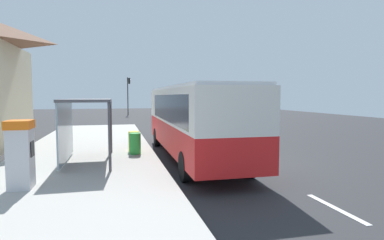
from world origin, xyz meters
name	(u,v)px	position (x,y,z in m)	size (l,w,h in m)	color
ground_plane	(176,129)	(0.00, 14.00, -0.02)	(56.00, 92.00, 0.04)	#2D2D30
sidewalk_platform	(85,157)	(-6.40, 2.00, 0.09)	(6.20, 30.00, 0.18)	#ADAAA3
lane_stripe_seg_0	(335,208)	(0.25, -6.00, 0.01)	(0.16, 2.20, 0.01)	silver
lane_stripe_seg_1	(252,166)	(0.25, -1.00, 0.01)	(0.16, 2.20, 0.01)	silver
lane_stripe_seg_2	(214,146)	(0.25, 4.00, 0.01)	(0.16, 2.20, 0.01)	silver
lane_stripe_seg_3	(192,136)	(0.25, 9.00, 0.01)	(0.16, 2.20, 0.01)	silver
lane_stripe_seg_4	(179,129)	(0.25, 14.00, 0.01)	(0.16, 2.20, 0.01)	silver
lane_stripe_seg_5	(169,124)	(0.25, 19.00, 0.01)	(0.16, 2.20, 0.01)	silver
lane_stripe_seg_6	(162,120)	(0.25, 24.00, 0.01)	(0.16, 2.20, 0.01)	silver
lane_stripe_seg_7	(156,117)	(0.25, 29.00, 0.01)	(0.16, 2.20, 0.01)	silver
bus	(192,118)	(-1.71, 1.02, 1.84)	(2.61, 11.03, 3.21)	red
white_van	(176,108)	(2.20, 25.36, 1.34)	(2.26, 5.29, 2.30)	silver
sedan_near	(165,109)	(2.30, 34.78, 0.79)	(1.90, 4.43, 1.52)	#195933
ticket_machine	(21,154)	(-7.67, -2.91, 1.17)	(0.66, 0.76, 1.94)	silver
recycling_bin_green	(135,143)	(-4.20, 1.78, 0.66)	(0.52, 0.52, 0.95)	green
recycling_bin_yellow	(134,141)	(-4.20, 2.48, 0.66)	(0.52, 0.52, 0.95)	yellow
traffic_light_near_side	(188,93)	(5.50, 33.50, 3.22)	(0.49, 0.28, 4.83)	#2D2D2D
traffic_light_far_side	(128,90)	(-3.11, 34.30, 3.61)	(0.49, 0.28, 5.48)	#2D2D2D
bus_shelter	(80,114)	(-6.41, 0.52, 2.10)	(1.80, 4.00, 2.50)	#4C4C51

